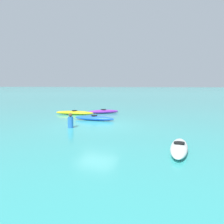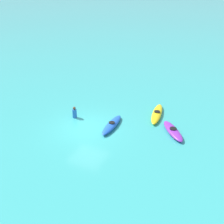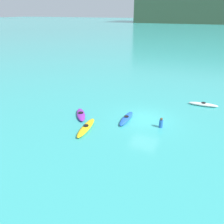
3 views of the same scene
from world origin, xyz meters
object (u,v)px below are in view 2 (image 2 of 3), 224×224
at_px(kayak_blue, 112,125).
at_px(kayak_yellow, 157,114).
at_px(kayak_purple, 173,131).
at_px(person_near_shore, 75,113).

bearing_deg(kayak_blue, kayak_yellow, -129.06).
bearing_deg(kayak_purple, kayak_yellow, -49.38).
bearing_deg(person_near_shore, kayak_purple, -173.30).
height_order(kayak_purple, kayak_blue, same).
xyz_separation_m(kayak_yellow, kayak_purple, (-1.70, 1.98, 0.00)).
height_order(kayak_yellow, person_near_shore, person_near_shore).
height_order(kayak_purple, person_near_shore, person_near_shore).
relative_size(kayak_yellow, person_near_shore, 3.91).
distance_m(kayak_purple, kayak_blue, 4.21).
height_order(kayak_blue, person_near_shore, person_near_shore).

